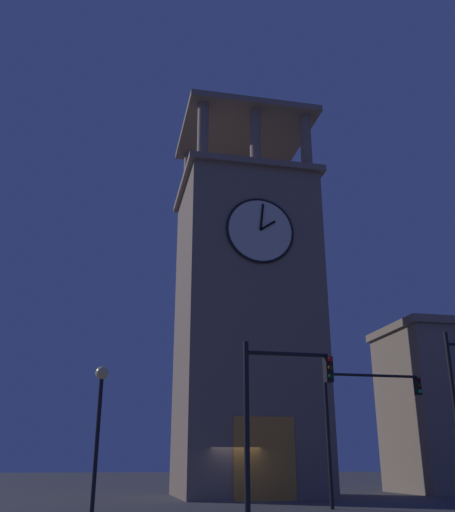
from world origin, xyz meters
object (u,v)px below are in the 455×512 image
Objects in this scene: traffic_signal_near at (358,408)px; traffic_signal_mid at (276,402)px; street_lamp at (99,410)px; clocktower at (246,320)px.

traffic_signal_mid is at bearing 51.47° from traffic_signal_near.
traffic_signal_near is at bearing -161.80° from street_lamp.
street_lamp is at bearing 57.81° from clocktower.
clocktower is 5.03× the size of traffic_signal_mid.
street_lamp is at bearing 18.20° from traffic_signal_near.
traffic_signal_near reaches higher than street_lamp.
traffic_signal_mid is (3.21, 16.81, -6.51)m from clocktower.
clocktower is at bearing -74.52° from traffic_signal_near.
traffic_signal_near is 1.19× the size of traffic_signal_mid.
traffic_signal_near is 11.43m from street_lamp.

